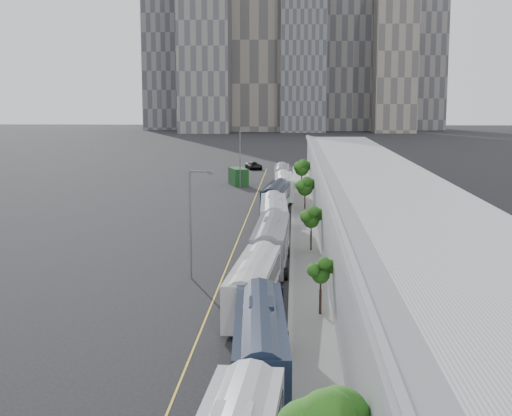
# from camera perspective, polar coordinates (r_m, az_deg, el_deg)

# --- Properties ---
(sidewalk) EXTENTS (10.00, 170.00, 0.12)m
(sidewalk) POSITION_cam_1_polar(r_m,az_deg,el_deg) (71.81, 6.76, -3.01)
(sidewalk) COLOR gray
(sidewalk) RESTS_ON ground
(lane_line) EXTENTS (0.12, 160.00, 0.02)m
(lane_line) POSITION_cam_1_polar(r_m,az_deg,el_deg) (71.90, -1.63, -2.98)
(lane_line) COLOR gold
(lane_line) RESTS_ON ground
(depot) EXTENTS (12.45, 160.40, 7.20)m
(depot) POSITION_cam_1_polar(r_m,az_deg,el_deg) (71.56, 10.00, -0.32)
(depot) COLOR gray
(depot) RESTS_ON ground
(skyline) EXTENTS (145.00, 64.00, 120.00)m
(skyline) POSITION_cam_1_polar(r_m,az_deg,el_deg) (341.36, 1.94, 14.78)
(skyline) COLOR slate
(skyline) RESTS_ON ground
(bus_1) EXTENTS (3.41, 13.20, 3.82)m
(bus_1) POSITION_cam_1_polar(r_m,az_deg,el_deg) (37.78, 0.32, -11.33)
(bus_1) COLOR #161F32
(bus_1) RESTS_ON ground
(bus_2) EXTENTS (3.42, 12.84, 3.71)m
(bus_2) POSITION_cam_1_polar(r_m,az_deg,el_deg) (49.41, -0.16, -6.54)
(bus_2) COLOR silver
(bus_2) RESTS_ON ground
(bus_3) EXTENTS (3.10, 13.65, 3.97)m
(bus_3) POSITION_cam_1_polar(r_m,az_deg,el_deg) (62.65, 1.23, -3.17)
(bus_3) COLOR slate
(bus_3) RESTS_ON ground
(bus_4) EXTENTS (3.30, 13.92, 4.04)m
(bus_4) POSITION_cam_1_polar(r_m,az_deg,el_deg) (76.56, 1.42, -0.97)
(bus_4) COLOR #AFB0B9
(bus_4) RESTS_ON ground
(bus_5) EXTENTS (3.72, 12.86, 3.71)m
(bus_5) POSITION_cam_1_polar(r_m,az_deg,el_deg) (93.43, 1.63, 0.69)
(bus_5) COLOR black
(bus_5) RESTS_ON ground
(bus_6) EXTENTS (2.95, 12.88, 3.75)m
(bus_6) POSITION_cam_1_polar(r_m,az_deg,el_deg) (104.92, 2.23, 1.58)
(bus_6) COLOR white
(bus_6) RESTS_ON ground
(bus_7) EXTENTS (2.73, 12.18, 3.56)m
(bus_7) POSITION_cam_1_polar(r_m,az_deg,el_deg) (121.04, 2.07, 2.49)
(bus_7) COLOR gray
(bus_7) RESTS_ON ground
(tree_1) EXTENTS (1.24, 1.24, 3.66)m
(tree_1) POSITION_cam_1_polar(r_m,az_deg,el_deg) (48.34, 5.20, -5.20)
(tree_1) COLOR black
(tree_1) RESTS_ON ground
(tree_2) EXTENTS (1.58, 1.58, 4.08)m
(tree_2) POSITION_cam_1_polar(r_m,az_deg,el_deg) (68.72, 4.44, -0.81)
(tree_2) COLOR black
(tree_2) RESTS_ON ground
(tree_3) EXTENTS (2.06, 2.06, 4.24)m
(tree_3) POSITION_cam_1_polar(r_m,az_deg,el_deg) (94.58, 3.94, 1.77)
(tree_3) COLOR black
(tree_3) RESTS_ON ground
(tree_4) EXTENTS (2.41, 2.41, 4.31)m
(tree_4) POSITION_cam_1_polar(r_m,az_deg,el_deg) (122.33, 3.68, 3.29)
(tree_4) COLOR black
(tree_4) RESTS_ON ground
(street_lamp_near) EXTENTS (2.04, 0.22, 8.92)m
(street_lamp_near) POSITION_cam_1_polar(r_m,az_deg,el_deg) (57.96, -5.09, -0.68)
(street_lamp_near) COLOR #59595E
(street_lamp_near) RESTS_ON ground
(street_lamp_far) EXTENTS (2.04, 0.22, 9.76)m
(street_lamp_far) POSITION_cam_1_polar(r_m,az_deg,el_deg) (118.37, -1.20, 4.34)
(street_lamp_far) COLOR #59595E
(street_lamp_far) RESTS_ON ground
(shipping_container) EXTENTS (3.90, 5.88, 2.95)m
(shipping_container) POSITION_cam_1_polar(r_m,az_deg,el_deg) (121.91, -1.42, 2.52)
(shipping_container) COLOR #113815
(shipping_container) RESTS_ON ground
(suv) EXTENTS (4.21, 6.12, 1.55)m
(suv) POSITION_cam_1_polar(r_m,az_deg,el_deg) (149.64, -0.17, 3.40)
(suv) COLOR black
(suv) RESTS_ON ground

